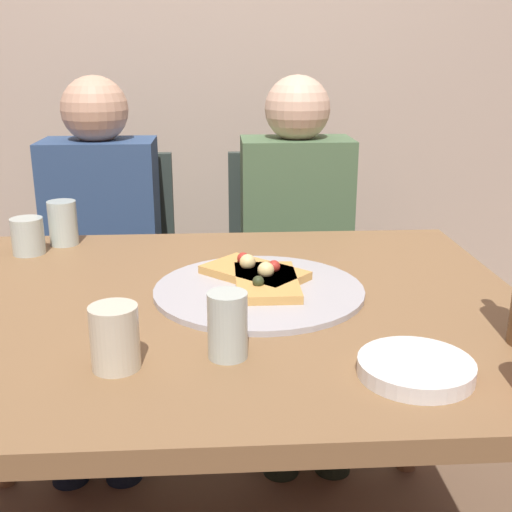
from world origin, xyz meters
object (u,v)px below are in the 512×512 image
dining_table (200,336)px  guest_in_sweater (100,247)px  tumbler_far (28,236)px  guest_in_beanie (298,244)px  pizza_slice_extra (267,280)px  wine_glass (63,223)px  pizza_tray (259,290)px  tumbler_near (115,337)px  pizza_slice_last (254,271)px  plate_stack (416,368)px  chair_right (292,266)px  chair_left (110,270)px  short_glass (228,325)px

dining_table → guest_in_sweater: (-0.34, 0.76, -0.03)m
tumbler_far → guest_in_beanie: size_ratio=0.08×
tumbler_far → pizza_slice_extra: bearing=-27.6°
wine_glass → dining_table: bearing=-49.5°
pizza_tray → pizza_slice_extra: bearing=33.8°
tumbler_near → wine_glass: size_ratio=0.91×
pizza_tray → pizza_slice_extra: size_ratio=2.01×
pizza_slice_last → tumbler_far: size_ratio=2.72×
pizza_slice_last → plate_stack: 0.50m
tumbler_far → plate_stack: bearing=-41.4°
chair_right → wine_glass: bearing=36.1°
guest_in_beanie → wine_glass: bearing=26.6°
chair_right → guest_in_beanie: guest_in_beanie is taller
pizza_slice_last → plate_stack: size_ratio=1.37×
chair_left → wine_glass: bearing=86.9°
wine_glass → pizza_slice_last: bearing=-33.3°
short_glass → pizza_tray: bearing=76.3°
short_glass → chair_left: chair_left is taller
pizza_slice_last → guest_in_beanie: 0.69m
pizza_tray → plate_stack: bearing=-59.5°
pizza_tray → chair_left: chair_left is taller
pizza_slice_extra → guest_in_sweater: guest_in_sweater is taller
guest_in_beanie → dining_table: bearing=68.4°
pizza_tray → pizza_slice_extra: (0.02, 0.01, 0.02)m
pizza_tray → pizza_slice_last: pizza_slice_last is taller
pizza_slice_extra → short_glass: size_ratio=1.95×
pizza_slice_extra → plate_stack: size_ratio=1.21×
tumbler_far → guest_in_sweater: guest_in_sweater is taller
dining_table → guest_in_beanie: size_ratio=1.15×
guest_in_sweater → pizza_tray: bearing=122.6°
wine_glass → guest_in_beanie: 0.76m
pizza_slice_extra → plate_stack: pizza_slice_extra is taller
wine_glass → chair_left: chair_left is taller
plate_stack → chair_left: bearing=118.7°
pizza_tray → guest_in_sweater: 0.87m
guest_in_beanie → pizza_slice_last: bearing=74.3°
pizza_slice_extra → pizza_tray: bearing=-146.2°
wine_glass → guest_in_sweater: bearing=85.5°
guest_in_sweater → short_glass: bearing=111.1°
dining_table → wine_glass: (-0.36, 0.43, 0.14)m
tumbler_near → tumbler_far: 0.70m
tumbler_near → chair_right: bearing=70.3°
short_glass → plate_stack: (0.29, -0.08, -0.04)m
pizza_slice_extra → plate_stack: (0.20, -0.39, -0.01)m
short_glass → guest_in_sweater: 1.10m
tumbler_near → short_glass: size_ratio=0.93×
pizza_tray → guest_in_beanie: 0.75m
plate_stack → pizza_slice_extra: bearing=117.9°
pizza_slice_extra → tumbler_far: tumbler_far is taller
pizza_tray → chair_left: bearing=117.8°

